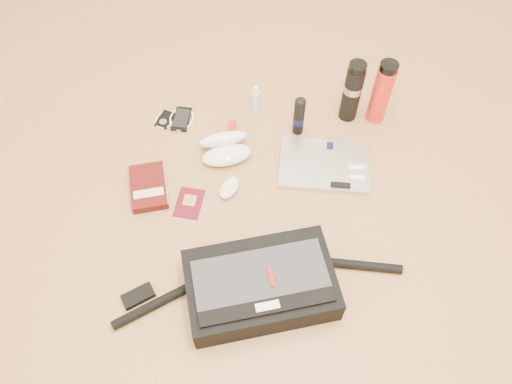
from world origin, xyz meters
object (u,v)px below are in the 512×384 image
Objects in this scene: thermos_red at (382,92)px; laptop at (324,165)px; messenger_bag at (260,285)px; thermos_black at (352,91)px; book at (149,187)px.

laptop is at bearing -130.17° from thermos_red.
thermos_black is (0.33, 0.76, 0.08)m from messenger_bag.
messenger_bag is 0.87m from thermos_red.
thermos_red is at bearing 46.47° from messenger_bag.
messenger_bag reaches higher than laptop.
thermos_black is at bearing 72.06° from laptop.
messenger_bag is at bearing -110.61° from laptop.
messenger_bag is 3.38× the size of thermos_black.
thermos_black reaches higher than messenger_bag.
messenger_bag is 0.55m from laptop.
thermos_red is at bearing 10.72° from book.
messenger_bag is at bearing -56.13° from book.
book is (-0.63, -0.12, 0.01)m from laptop.
book reaches higher than laptop.
messenger_bag is 0.83m from thermos_black.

